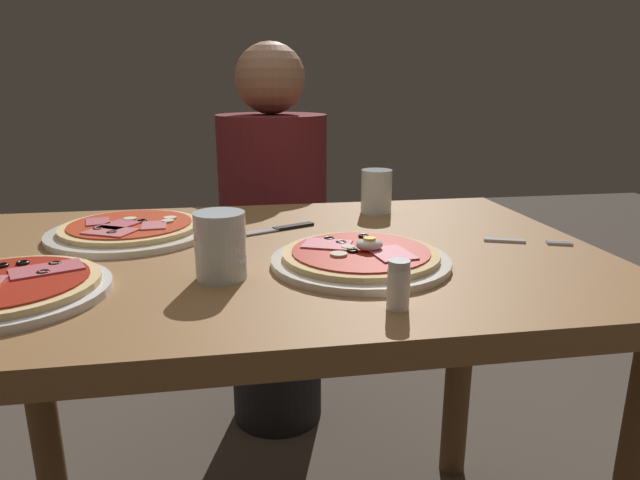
% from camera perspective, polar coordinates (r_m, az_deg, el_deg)
% --- Properties ---
extents(dining_table, '(1.19, 0.77, 0.78)m').
position_cam_1_polar(dining_table, '(1.03, -5.36, -8.02)').
color(dining_table, olive).
rests_on(dining_table, ground).
extents(pizza_foreground, '(0.29, 0.29, 0.05)m').
position_cam_1_polar(pizza_foreground, '(0.91, 4.22, -1.82)').
color(pizza_foreground, silver).
rests_on(pizza_foreground, dining_table).
extents(pizza_across_left, '(0.28, 0.28, 0.03)m').
position_cam_1_polar(pizza_across_left, '(0.88, -29.62, -4.40)').
color(pizza_across_left, white).
rests_on(pizza_across_left, dining_table).
extents(pizza_across_right, '(0.32, 0.32, 0.03)m').
position_cam_1_polar(pizza_across_right, '(1.14, -18.94, 1.02)').
color(pizza_across_right, silver).
rests_on(pizza_across_right, dining_table).
extents(water_glass_near, '(0.07, 0.07, 0.10)m').
position_cam_1_polar(water_glass_near, '(1.27, 5.83, 4.73)').
color(water_glass_near, silver).
rests_on(water_glass_near, dining_table).
extents(water_glass_far, '(0.08, 0.08, 0.10)m').
position_cam_1_polar(water_glass_far, '(0.85, -10.22, -1.05)').
color(water_glass_far, silver).
rests_on(water_glass_far, dining_table).
extents(fork, '(0.15, 0.07, 0.00)m').
position_cam_1_polar(fork, '(1.10, 19.97, -0.12)').
color(fork, silver).
rests_on(fork, dining_table).
extents(knife, '(0.19, 0.10, 0.01)m').
position_cam_1_polar(knife, '(1.12, -4.45, 1.14)').
color(knife, silver).
rests_on(knife, dining_table).
extents(salt_shaker, '(0.03, 0.03, 0.07)m').
position_cam_1_polar(salt_shaker, '(0.73, 8.10, -4.64)').
color(salt_shaker, white).
rests_on(salt_shaker, dining_table).
extents(diner_person, '(0.32, 0.32, 1.18)m').
position_cam_1_polar(diner_person, '(1.71, -4.73, -1.41)').
color(diner_person, black).
rests_on(diner_person, ground).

